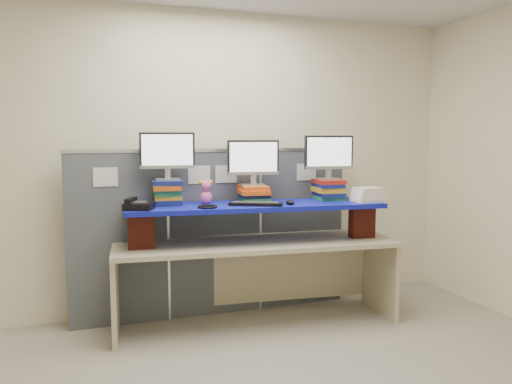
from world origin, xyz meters
name	(u,v)px	position (x,y,z in m)	size (l,w,h in m)	color
room	(294,178)	(0.00, 0.00, 1.40)	(5.00, 4.00, 2.80)	#F6ECCB
cubicle_partition	(215,232)	(0.00, 1.78, 0.77)	(2.60, 0.06, 1.53)	#474D54
desk	(256,258)	(0.27, 1.41, 0.59)	(2.47, 0.94, 0.73)	#C4B995
brick_pier_left	(141,231)	(-0.70, 1.46, 0.88)	(0.21, 0.12, 0.29)	maroon
brick_pier_right	(362,221)	(1.22, 1.26, 0.88)	(0.21, 0.12, 0.29)	maroon
blue_board	(256,206)	(0.27, 1.41, 1.04)	(2.19, 0.55, 0.04)	#0C1596
book_stack_left	(167,192)	(-0.46, 1.60, 1.17)	(0.29, 0.33, 0.21)	navy
book_stack_center	(254,194)	(0.29, 1.53, 1.14)	(0.29, 0.34, 0.14)	#228141
book_stack_right	(328,190)	(0.98, 1.46, 1.16)	(0.27, 0.32, 0.18)	#228141
monitor_left	(167,153)	(-0.45, 1.60, 1.50)	(0.46, 0.15, 0.40)	#9C9CA0
monitor_center	(253,160)	(0.28, 1.53, 1.43)	(0.46, 0.15, 0.40)	#9C9CA0
monitor_right	(329,155)	(0.98, 1.46, 1.47)	(0.46, 0.15, 0.40)	#9C9CA0
keyboard	(256,204)	(0.23, 1.31, 1.08)	(0.47, 0.33, 0.03)	black
mouse	(290,202)	(0.52, 1.26, 1.08)	(0.07, 0.12, 0.04)	black
desk_phone	(138,205)	(-0.73, 1.38, 1.10)	(0.27, 0.26, 0.09)	black
headset	(208,207)	(-0.19, 1.29, 1.07)	(0.16, 0.16, 0.02)	black
plush_toy	(206,192)	(-0.14, 1.53, 1.17)	(0.12, 0.09, 0.20)	pink
binder_stack	(368,195)	(1.25, 1.21, 1.12)	(0.26, 0.21, 0.13)	white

